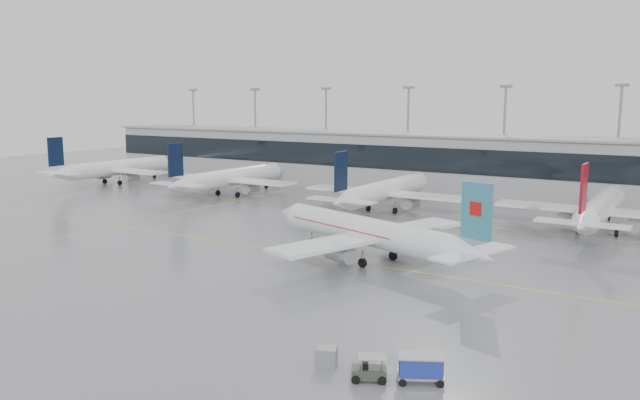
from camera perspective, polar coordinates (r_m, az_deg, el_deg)
The scene contains 16 objects.
ground at distance 82.65m, azimuth -4.40°, elevation -4.55°, with size 320.00×320.00×0.00m, color gray.
taxi_line_main at distance 82.65m, azimuth -4.40°, elevation -4.54°, with size 120.00×0.25×0.01m, color gold.
taxi_line_north at distance 107.76m, azimuth 5.05°, elevation -1.33°, with size 120.00×0.25×0.01m, color gold.
taxi_line_cross at distance 112.92m, azimuth -12.23°, elevation -1.03°, with size 0.25×60.00×0.01m, color gold.
terminal at distance 136.02m, azimuth 11.19°, elevation 3.25°, with size 180.00×15.00×12.00m, color #959599.
terminal_glass at distance 128.86m, azimuth 10.02°, elevation 3.64°, with size 180.00×0.20×5.00m, color black.
terminal_roof at distance 135.54m, azimuth 11.27°, elevation 5.86°, with size 182.00×16.00×0.40m, color gray.
light_masts at distance 141.11m, azimuth 12.15°, elevation 6.42°, with size 156.40×1.00×22.60m.
air_canada_jet at distance 75.84m, azimuth 4.72°, elevation -3.02°, with size 35.32×28.74×11.31m.
parked_jet_a at distance 154.13m, azimuth -18.19°, elevation 2.79°, with size 29.64×36.96×11.72m.
parked_jet_b at distance 129.42m, azimuth -8.14°, elevation 2.02°, with size 29.64×36.96×11.72m.
parked_jet_c at distance 110.43m, azimuth 5.94°, elevation 0.86°, with size 29.64×36.96×11.72m.
parked_jet_d at distance 100.44m, azimuth 24.20°, elevation -0.73°, with size 29.64×36.96×11.72m.
baggage_tug at distance 45.52m, azimuth 4.50°, elevation -15.38°, with size 3.63×2.49×1.79m.
baggage_cart at distance 45.48m, azimuth 9.21°, elevation -14.78°, with size 3.63×3.02×1.97m.
gse_unit at distance 47.42m, azimuth 0.60°, elevation -14.16°, with size 1.49×1.39×1.49m, color gray.
Camera 1 is at (47.58, -64.71, 19.49)m, focal length 35.00 mm.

